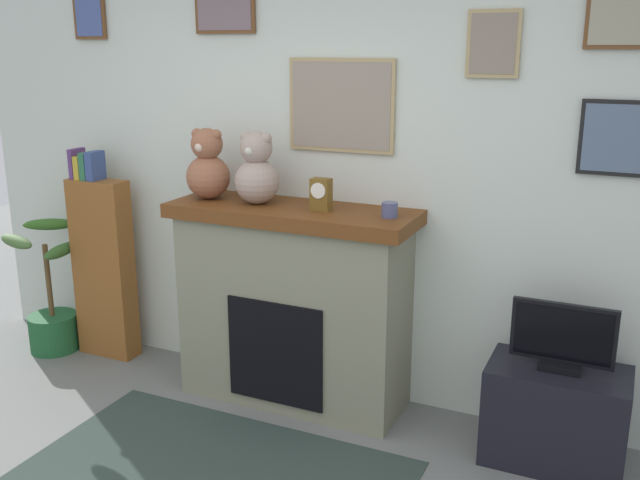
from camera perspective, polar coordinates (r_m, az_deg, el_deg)
name	(u,v)px	position (r m, az deg, el deg)	size (l,w,h in m)	color
back_wall	(332,178)	(4.20, 0.95, 4.98)	(5.20, 0.15, 2.60)	silver
fireplace	(293,304)	(4.18, -2.15, -5.17)	(1.44, 0.53, 1.19)	gray
bookshelf	(103,264)	(4.99, -17.03, -1.86)	(0.41, 0.16, 1.42)	brown
potted_plant	(51,310)	(5.28, -20.78, -5.29)	(0.47, 0.56, 0.90)	#1E592D
tv_stand	(555,416)	(3.88, 18.37, -13.26)	(0.68, 0.40, 0.52)	black
television	(563,339)	(3.70, 18.92, -7.54)	(0.50, 0.14, 0.34)	black
area_rug	(212,476)	(3.75, -8.70, -18.24)	(1.89, 1.13, 0.01)	#2C3A34
candle_jar	(390,210)	(3.76, 5.63, 2.43)	(0.09, 0.09, 0.08)	#4C517A
mantel_clock	(321,194)	(3.89, 0.08, 3.69)	(0.11, 0.08, 0.18)	brown
teddy_bear_cream	(208,167)	(4.23, -9.01, 5.80)	(0.26, 0.26, 0.42)	#955C40
teddy_bear_brown	(257,171)	(4.06, -5.11, 5.51)	(0.26, 0.26, 0.41)	tan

